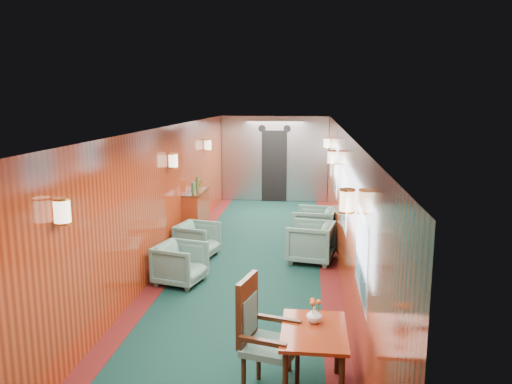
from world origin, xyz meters
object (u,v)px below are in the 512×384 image
armchair_left_far (198,240)px  armchair_left_near (181,264)px  armchair_right_far (314,226)px  side_chair (260,332)px  dining_table (314,340)px  armchair_right_near (310,242)px  credenza (196,214)px

armchair_left_far → armchair_left_near: bearing=-165.1°
armchair_left_near → armchair_right_far: 3.21m
side_chair → armchair_left_near: size_ratio=1.66×
side_chair → armchair_left_near: 3.22m
dining_table → side_chair: 0.52m
armchair_right_near → credenza: bearing=-107.4°
dining_table → side_chair: (-0.52, -0.03, 0.07)m
armchair_left_far → armchair_right_far: size_ratio=0.86×
side_chair → armchair_right_near: size_ratio=1.50×
armchair_left_near → armchair_right_far: size_ratio=0.87×
armchair_right_far → armchair_left_near: bearing=-32.9°
dining_table → armchair_left_near: size_ratio=1.28×
side_chair → armchair_right_near: 4.15m
armchair_left_far → armchair_right_near: size_ratio=0.88×
side_chair → credenza: (-1.89, 5.39, -0.13)m
side_chair → armchair_left_near: (-1.54, 2.81, -0.32)m
dining_table → armchair_right_far: (0.04, 5.20, -0.20)m
armchair_left_near → armchair_right_far: armchair_right_far is taller
armchair_right_far → side_chair: bearing=1.9°
armchair_left_near → armchair_left_far: armchair_left_near is taller
side_chair → armchair_left_far: bearing=125.0°
dining_table → armchair_left_far: bearing=117.1°
armchair_left_near → armchair_right_near: (2.03, 1.30, 0.04)m
armchair_right_near → armchair_left_near: bearing=-46.4°
credenza → armchair_right_near: bearing=-28.4°
armchair_left_near → side_chair: bearing=-137.0°
armchair_left_near → armchair_left_far: bearing=15.6°
side_chair → armchair_left_far: size_ratio=1.70×
dining_table → armchair_right_near: armchair_right_near is taller
side_chair → armchair_right_near: bearing=97.6°
armchair_left_far → dining_table: bearing=-139.6°
dining_table → credenza: credenza is taller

